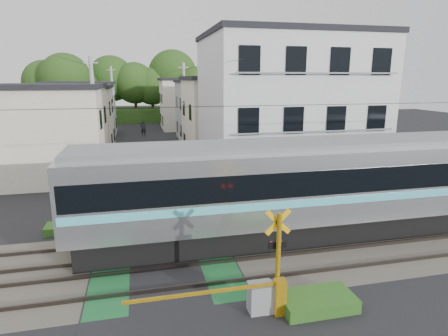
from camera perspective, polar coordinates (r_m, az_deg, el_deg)
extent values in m
plane|color=black|center=(14.41, -9.01, -14.09)|extent=(120.00, 120.00, 0.00)
cube|color=#47423A|center=(14.40, -9.02, -14.09)|extent=(120.00, 6.00, 0.00)
cube|color=black|center=(14.40, -9.02, -14.08)|extent=(5.20, 120.00, 0.00)
cube|color=#145126|center=(14.43, -16.80, -14.45)|extent=(1.30, 6.00, 0.00)
cube|color=#145126|center=(14.62, -1.36, -13.45)|extent=(1.30, 6.00, 0.00)
cube|color=#3F3833|center=(12.72, -8.36, -17.73)|extent=(120.00, 0.08, 0.14)
cube|color=#3F3833|center=(13.93, -8.87, -14.78)|extent=(120.00, 0.08, 0.14)
cube|color=#3F3833|center=(14.82, -9.17, -12.97)|extent=(120.00, 0.08, 0.14)
cube|color=#3F3833|center=(16.09, -9.54, -10.78)|extent=(120.00, 0.08, 0.14)
cube|color=black|center=(16.82, 13.06, -8.25)|extent=(19.14, 2.64, 1.00)
cube|color=black|center=(15.32, -11.64, -11.07)|extent=(2.66, 2.44, 0.66)
cube|color=black|center=(20.80, 30.70, -6.09)|extent=(2.66, 2.44, 0.66)
cube|color=silver|center=(16.22, 13.42, -1.87)|extent=(19.94, 3.10, 2.88)
cube|color=black|center=(16.13, 13.49, -0.69)|extent=(19.62, 3.14, 0.98)
cube|color=#57CCDC|center=(16.33, 13.34, -3.24)|extent=(19.74, 3.13, 0.31)
cube|color=slate|center=(15.88, 13.73, 3.61)|extent=(19.54, 2.54, 0.27)
cube|color=black|center=(14.74, -23.62, -2.46)|extent=(0.10, 2.67, 1.73)
cylinder|color=#FFB80D|center=(11.14, 8.22, -14.08)|extent=(0.14, 0.14, 3.00)
cube|color=#FFB80D|center=(10.73, 8.24, -8.15)|extent=(0.77, 0.05, 0.77)
cube|color=#FFB80D|center=(10.73, 8.24, -8.15)|extent=(0.77, 0.05, 0.77)
cube|color=black|center=(11.01, 8.12, -11.54)|extent=(0.55, 0.05, 0.20)
sphere|color=#FF0C07|center=(11.00, 7.21, -11.51)|extent=(0.16, 0.16, 0.16)
sphere|color=#FF0C07|center=(11.11, 8.79, -11.31)|extent=(0.16, 0.16, 0.16)
cube|color=gray|center=(11.51, 5.58, -19.05)|extent=(0.70, 0.50, 0.90)
cube|color=#FFB80D|center=(11.41, 8.53, -18.87)|extent=(0.30, 0.30, 1.10)
cube|color=#FFB80D|center=(10.65, -3.35, -18.46)|extent=(4.20, 0.08, 0.08)
cylinder|color=#FFB80D|center=(17.31, -20.08, -4.60)|extent=(0.14, 0.14, 3.00)
cube|color=#FFB80D|center=(16.89, -20.45, -0.83)|extent=(0.77, 0.05, 0.77)
cube|color=#FFB80D|center=(16.89, -20.45, -0.83)|extent=(0.77, 0.05, 0.77)
cube|color=black|center=(17.07, -20.26, -3.11)|extent=(0.55, 0.05, 0.20)
sphere|color=#FF0C07|center=(17.04, -20.81, -3.19)|extent=(0.16, 0.16, 0.16)
sphere|color=#FF0C07|center=(16.99, -19.74, -3.14)|extent=(0.16, 0.16, 0.16)
cube|color=gray|center=(17.59, -18.18, -7.79)|extent=(0.70, 0.50, 0.90)
cube|color=#FFB80D|center=(17.84, -19.74, -7.26)|extent=(0.30, 0.30, 1.10)
cube|color=#FFB80D|center=(17.55, -12.53, -5.56)|extent=(4.20, 0.08, 0.08)
cube|color=silver|center=(24.19, 9.50, 8.26)|extent=(10.00, 8.00, 9.00)
cube|color=black|center=(24.23, 9.95, 19.27)|extent=(10.20, 8.16, 0.30)
cube|color=black|center=(19.73, 3.65, -1.61)|extent=(1.10, 0.06, 1.40)
cube|color=black|center=(20.55, 10.21, -1.18)|extent=(1.10, 0.06, 1.40)
cube|color=black|center=(21.62, 16.19, -0.78)|extent=(1.10, 0.06, 1.40)
cube|color=black|center=(22.90, 21.56, -0.42)|extent=(1.10, 0.06, 1.40)
cube|color=gray|center=(21.03, 13.51, -2.70)|extent=(9.00, 0.06, 0.08)
cube|color=black|center=(19.17, 3.78, 7.08)|extent=(1.10, 0.06, 1.40)
cube|color=black|center=(20.01, 10.57, 7.16)|extent=(1.10, 0.06, 1.40)
cube|color=black|center=(21.11, 16.73, 7.14)|extent=(1.10, 0.06, 1.40)
cube|color=black|center=(22.42, 22.23, 7.05)|extent=(1.10, 0.06, 1.40)
cube|color=gray|center=(20.42, 13.97, 5.41)|extent=(9.00, 0.06, 0.08)
cube|color=black|center=(19.07, 3.92, 16.08)|extent=(1.10, 0.06, 1.40)
cube|color=black|center=(19.92, 10.95, 15.76)|extent=(1.10, 0.06, 1.40)
cube|color=black|center=(21.02, 17.30, 15.28)|extent=(1.10, 0.06, 1.40)
cube|color=black|center=(22.33, 22.93, 14.70)|extent=(1.10, 0.06, 1.40)
cube|color=gray|center=(20.24, 14.47, 13.84)|extent=(9.00, 0.06, 0.08)
cube|color=silver|center=(27.63, -25.09, 4.67)|extent=(7.00, 7.00, 6.00)
cube|color=black|center=(27.39, -25.76, 11.19)|extent=(7.35, 7.35, 0.30)
cube|color=black|center=(25.68, -17.79, 0.86)|extent=(0.06, 1.00, 1.20)
cube|color=black|center=(29.10, -17.27, 2.33)|extent=(0.06, 1.00, 1.20)
cube|color=black|center=(25.25, -18.24, 7.07)|extent=(0.06, 1.00, 1.20)
cube|color=black|center=(28.72, -17.66, 7.81)|extent=(0.06, 1.00, 1.20)
cube|color=silver|center=(31.85, 0.69, 7.40)|extent=(7.00, 8.00, 6.50)
cube|color=black|center=(31.67, 0.70, 13.53)|extent=(7.35, 8.40, 0.30)
cube|color=black|center=(29.53, -5.08, 3.04)|extent=(0.06, 1.00, 1.20)
cube|color=black|center=(33.44, -6.05, 4.25)|extent=(0.06, 1.00, 1.20)
cube|color=black|center=(29.15, -5.19, 8.46)|extent=(0.06, 1.00, 1.20)
cube|color=black|center=(33.11, -6.17, 9.04)|extent=(0.06, 1.00, 1.20)
cube|color=beige|center=(36.51, -23.04, 6.57)|extent=(8.00, 7.00, 5.80)
cube|color=black|center=(36.32, -23.49, 11.34)|extent=(8.40, 7.35, 0.30)
cube|color=black|center=(34.51, -16.67, 4.04)|extent=(0.06, 1.00, 1.20)
cube|color=black|center=(37.96, -16.37, 4.88)|extent=(0.06, 1.00, 1.20)
cube|color=black|center=(34.19, -16.99, 8.67)|extent=(0.06, 1.00, 1.20)
cube|color=black|center=(37.67, -16.66, 9.09)|extent=(0.06, 1.00, 1.20)
cube|color=#A6A9AB|center=(41.68, -2.07, 8.63)|extent=(7.00, 7.00, 6.20)
cube|color=black|center=(41.53, -2.11, 13.10)|extent=(7.35, 7.35, 0.30)
cube|color=black|center=(39.62, -6.60, 5.68)|extent=(0.06, 1.00, 1.20)
cube|color=black|center=(43.07, -7.14, 6.28)|extent=(0.06, 1.00, 1.20)
cube|color=black|center=(39.34, -6.71, 9.72)|extent=(0.06, 1.00, 1.20)
cube|color=black|center=(42.82, -7.25, 10.00)|extent=(0.06, 1.00, 1.20)
cube|color=#A6A9AB|center=(46.32, -20.76, 8.14)|extent=(7.00, 8.00, 6.00)
cube|color=black|center=(46.17, -21.09, 12.02)|extent=(7.35, 8.40, 0.30)
cube|color=black|center=(44.17, -16.35, 6.02)|extent=(0.06, 1.00, 1.20)
cube|color=black|center=(48.13, -16.11, 6.61)|extent=(0.06, 1.00, 1.20)
cube|color=black|center=(43.92, -16.59, 9.64)|extent=(0.06, 1.00, 1.20)
cube|color=black|center=(47.90, -16.33, 9.94)|extent=(0.06, 1.00, 1.20)
cube|color=silver|center=(51.39, -5.01, 9.62)|extent=(8.00, 7.00, 6.40)
cube|color=black|center=(51.28, -5.09, 13.36)|extent=(8.40, 7.35, 0.30)
cube|color=black|center=(49.41, -9.34, 7.13)|extent=(0.06, 1.00, 1.20)
cube|color=black|center=(52.88, -9.60, 7.53)|extent=(0.06, 1.00, 1.20)
cube|color=black|center=(49.19, -9.46, 10.37)|extent=(0.06, 1.00, 1.20)
cube|color=black|center=(52.68, -9.72, 10.55)|extent=(0.06, 1.00, 1.20)
cube|color=#284918|center=(63.02, -12.46, 8.06)|extent=(40.00, 10.00, 2.00)
cylinder|color=#332114|center=(62.33, -25.17, 8.27)|extent=(0.50, 0.50, 4.65)
sphere|color=#284918|center=(62.18, -25.52, 11.67)|extent=(6.50, 6.50, 6.50)
cylinder|color=#332114|center=(59.23, -22.64, 8.52)|extent=(0.50, 0.50, 5.08)
sphere|color=#284918|center=(59.09, -23.00, 12.44)|extent=(7.12, 7.12, 7.12)
cylinder|color=#332114|center=(62.92, -19.37, 8.55)|extent=(0.50, 0.50, 4.05)
sphere|color=#284918|center=(62.76, -19.61, 11.49)|extent=(5.66, 5.66, 5.66)
cylinder|color=#332114|center=(63.26, -16.55, 9.24)|extent=(0.50, 0.50, 5.08)
sphere|color=#284918|center=(63.13, -16.80, 12.92)|extent=(7.11, 7.11, 7.11)
cylinder|color=#332114|center=(61.61, -13.27, 9.09)|extent=(0.50, 0.50, 4.55)
sphere|color=#284918|center=(61.46, -13.46, 12.48)|extent=(6.38, 6.38, 6.38)
cylinder|color=#332114|center=(61.56, -10.78, 9.03)|extent=(0.50, 0.50, 4.16)
sphere|color=#284918|center=(61.41, -10.92, 12.12)|extent=(5.82, 5.82, 5.82)
cylinder|color=#332114|center=(62.65, -7.70, 9.86)|extent=(0.50, 0.50, 5.57)
sphere|color=#284918|center=(62.54, -7.83, 13.93)|extent=(7.79, 7.79, 7.79)
cylinder|color=#332114|center=(60.31, -4.36, 9.16)|extent=(0.50, 0.50, 4.23)
sphere|color=#284918|center=(60.15, -4.42, 12.38)|extent=(5.92, 5.92, 5.92)
cylinder|color=#332114|center=(64.31, -2.07, 9.53)|extent=(0.50, 0.50, 4.37)
sphere|color=#284918|center=(64.16, -2.10, 12.64)|extent=(6.12, 6.12, 6.12)
cylinder|color=#332114|center=(59.99, 1.39, 9.25)|extent=(0.50, 0.50, 4.38)
sphere|color=#284918|center=(59.83, 1.41, 12.60)|extent=(6.14, 6.14, 6.14)
cube|color=black|center=(15.53, 12.77, 9.36)|extent=(60.00, 0.02, 0.02)
cylinder|color=#A5A5A0|center=(26.04, -19.04, 6.97)|extent=(0.26, 0.26, 8.00)
cube|color=#A5A5A0|center=(25.93, -19.67, 14.88)|extent=(0.90, 0.08, 0.08)
cylinder|color=#A5A5A0|center=(35.13, -6.03, 9.13)|extent=(0.26, 0.26, 8.00)
cube|color=#A5A5A0|center=(35.05, -6.17, 15.01)|extent=(0.90, 0.08, 0.08)
cylinder|color=#A5A5A0|center=(46.92, -16.54, 9.74)|extent=(0.26, 0.26, 8.00)
cube|color=#A5A5A0|center=(46.86, -16.84, 14.13)|extent=(0.90, 0.08, 0.08)
cube|color=black|center=(36.38, -17.82, 14.09)|extent=(0.02, 42.00, 0.02)
cube|color=black|center=(36.53, -6.46, 14.62)|extent=(0.02, 42.00, 0.02)
imported|color=#25252E|center=(45.39, -12.21, 5.95)|extent=(0.73, 0.56, 1.81)
cube|color=#2D5E1E|center=(12.08, 13.99, -19.12)|extent=(2.20, 1.20, 0.40)
cube|color=#2D5E1E|center=(18.17, -22.79, -8.41)|extent=(1.80, 1.00, 0.36)
cube|color=#2D5E1E|center=(18.03, 5.04, -7.62)|extent=(1.50, 0.90, 0.30)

